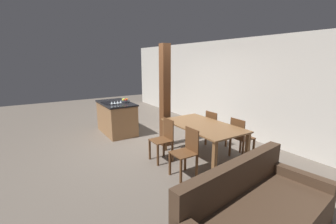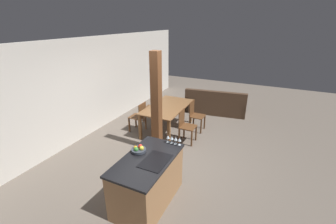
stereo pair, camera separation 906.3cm
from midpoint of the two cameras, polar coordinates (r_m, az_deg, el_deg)
name	(u,v)px [view 2 (the right image)]	position (r m, az deg, el deg)	size (l,w,h in m)	color
ground_plane	(165,158)	(3.48, -54.10, -38.43)	(16.00, 16.00, 0.00)	#665B51
wall_back	(77,91)	(5.04, -65.06, -5.59)	(11.20, 0.08, 2.70)	silver
kitchen_island	(148,180)	(3.37, -86.93, -42.23)	(1.43, 0.81, 0.93)	#9E7047
fruit_bowl	(139,149)	(3.16, -86.99, -32.79)	(0.26, 0.26, 0.12)	#383D47
wine_glass_near	(180,140)	(2.49, -80.49, -38.83)	(0.06, 0.06, 0.15)	silver
wine_glass_middle	(176,139)	(2.54, -79.94, -37.53)	(0.06, 0.06, 0.15)	silver
wine_glass_far	(172,138)	(2.60, -79.43, -36.28)	(0.06, 0.06, 0.15)	silver
wine_glass_end	(168,137)	(2.65, -78.96, -35.08)	(0.06, 0.06, 0.15)	silver
dining_table	(167,109)	(3.60, -38.25, -15.55)	(1.79, 1.01, 0.78)	brown
dining_chair_near_left	(186,125)	(3.07, -37.35, -27.26)	(0.40, 0.40, 0.90)	brown
dining_chair_near_right	(195,115)	(3.33, -24.76, -19.87)	(0.40, 0.40, 0.90)	brown
dining_chair_far_left	(139,116)	(4.22, -47.28, -16.07)	(0.40, 0.40, 0.90)	brown
dining_chair_far_right	(152,107)	(4.41, -37.58, -11.68)	(0.40, 0.40, 0.90)	brown
couch	(215,104)	(4.33, -5.56, -10.23)	(1.19, 2.19, 0.88)	#473323
timber_post	(156,105)	(2.95, -58.69, -17.14)	(0.21, 0.21, 2.50)	brown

